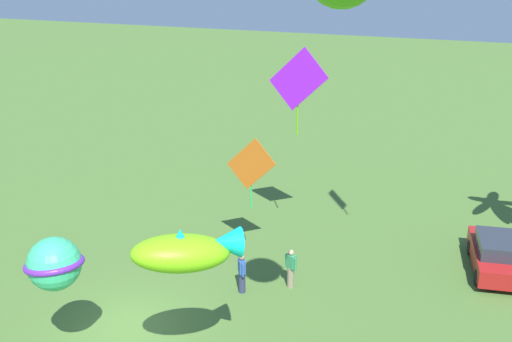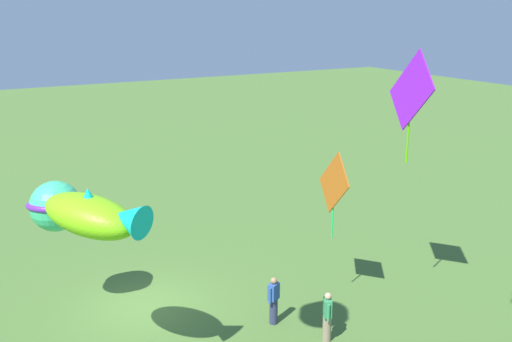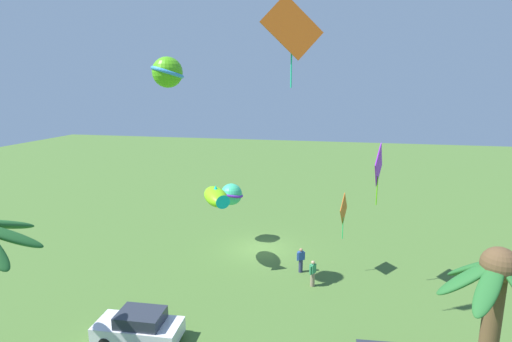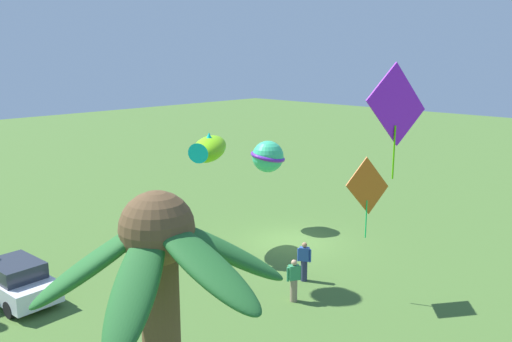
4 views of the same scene
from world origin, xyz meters
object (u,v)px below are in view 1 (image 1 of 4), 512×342
Objects in this scene: spectator_1 at (291,268)px; kite_diamond_2 at (298,80)px; spectator_0 at (242,273)px; kite_ball_3 at (54,264)px; kite_diamond_1 at (251,165)px; kite_fish_0 at (187,251)px; parked_car_0 at (496,254)px.

spectator_1 is 7.26m from kite_diamond_2.
kite_ball_3 reaches higher than spectator_0.
kite_diamond_1 is (-2.48, -0.37, 3.36)m from spectator_0.
kite_ball_3 is at bearing -41.08° from spectator_1.
spectator_1 is 0.64× the size of kite_ball_3.
kite_diamond_1 is (-7.89, -0.53, -0.49)m from kite_fish_0.
parked_car_0 is at bearing 137.03° from kite_fish_0.
kite_fish_0 is 4.26m from kite_ball_3.
spectator_1 is 4.25m from kite_diamond_1.
parked_car_0 is 10.31m from kite_diamond_1.
spectator_0 is (4.28, -9.19, 0.06)m from parked_car_0.
kite_diamond_2 is (-1.74, 1.41, 3.05)m from kite_diamond_1.
kite_fish_0 reaches higher than kite_ball_3.
kite_fish_0 reaches higher than kite_diamond_1.
kite_diamond_2 is (-9.62, 0.88, 2.56)m from kite_fish_0.
kite_diamond_1 is at bearing -39.09° from kite_diamond_2.
spectator_0 is 0.49× the size of kite_fish_0.
spectator_0 is 0.45× the size of kite_diamond_2.
kite_ball_3 is (9.83, -5.03, -3.52)m from kite_diamond_2.
kite_diamond_2 reaches higher than kite_diamond_1.
kite_fish_0 is (9.68, -9.02, 3.91)m from parked_car_0.
kite_diamond_1 reaches higher than spectator_0.
kite_ball_3 is (5.61, -3.98, 2.89)m from spectator_0.
kite_ball_3 reaches higher than spectator_1.
kite_diamond_1 is 3.78m from kite_diamond_2.
spectator_1 is at bearing 10.52° from kite_diamond_2.
kite_fish_0 reaches higher than spectator_0.
kite_diamond_2 is at bearing 152.93° from kite_ball_3.
kite_fish_0 is 10.00m from kite_diamond_2.
spectator_1 is 0.49× the size of kite_fish_0.
kite_fish_0 is 1.09× the size of kite_diamond_1.
kite_fish_0 reaches higher than spectator_1.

